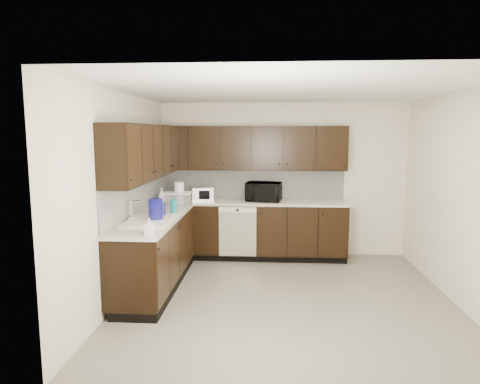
# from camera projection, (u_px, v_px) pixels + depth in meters

# --- Properties ---
(floor) EXTENTS (4.00, 4.00, 0.00)m
(floor) POSITION_uv_depth(u_px,v_px,m) (286.00, 298.00, 5.24)
(floor) COLOR gray
(floor) RESTS_ON ground
(ceiling) EXTENTS (4.00, 4.00, 0.00)m
(ceiling) POSITION_uv_depth(u_px,v_px,m) (289.00, 90.00, 4.90)
(ceiling) COLOR white
(ceiling) RESTS_ON wall_back
(wall_back) EXTENTS (4.00, 0.02, 2.50)m
(wall_back) POSITION_uv_depth(u_px,v_px,m) (282.00, 179.00, 7.05)
(wall_back) COLOR beige
(wall_back) RESTS_ON floor
(wall_left) EXTENTS (0.02, 4.00, 2.50)m
(wall_left) POSITION_uv_depth(u_px,v_px,m) (123.00, 196.00, 5.20)
(wall_left) COLOR beige
(wall_left) RESTS_ON floor
(wall_right) EXTENTS (0.02, 4.00, 2.50)m
(wall_right) POSITION_uv_depth(u_px,v_px,m) (461.00, 200.00, 4.94)
(wall_right) COLOR beige
(wall_right) RESTS_ON floor
(wall_front) EXTENTS (4.00, 0.02, 2.50)m
(wall_front) POSITION_uv_depth(u_px,v_px,m) (300.00, 239.00, 3.09)
(wall_front) COLOR beige
(wall_front) RESTS_ON floor
(lower_cabinets) EXTENTS (3.00, 2.80, 0.90)m
(lower_cabinets) POSITION_uv_depth(u_px,v_px,m) (216.00, 241.00, 6.35)
(lower_cabinets) COLOR black
(lower_cabinets) RESTS_ON floor
(countertop) EXTENTS (3.03, 2.83, 0.04)m
(countertop) POSITION_uv_depth(u_px,v_px,m) (215.00, 208.00, 6.28)
(countertop) COLOR beige
(countertop) RESTS_ON lower_cabinets
(backsplash) EXTENTS (3.00, 2.80, 0.48)m
(backsplash) POSITION_uv_depth(u_px,v_px,m) (203.00, 188.00, 6.46)
(backsplash) COLOR beige
(backsplash) RESTS_ON countertop
(upper_cabinets) EXTENTS (3.00, 2.80, 0.70)m
(upper_cabinets) POSITION_uv_depth(u_px,v_px,m) (209.00, 150.00, 6.26)
(upper_cabinets) COLOR black
(upper_cabinets) RESTS_ON wall_back
(dishwasher) EXTENTS (0.58, 0.04, 0.78)m
(dishwasher) POSITION_uv_depth(u_px,v_px,m) (238.00, 229.00, 6.61)
(dishwasher) COLOR #EFE4C3
(dishwasher) RESTS_ON lower_cabinets
(sink) EXTENTS (0.54, 0.82, 0.42)m
(sink) POSITION_uv_depth(u_px,v_px,m) (149.00, 226.00, 5.22)
(sink) COLOR #EFE4C3
(sink) RESTS_ON countertop
(microwave) EXTENTS (0.59, 0.45, 0.30)m
(microwave) POSITION_uv_depth(u_px,v_px,m) (264.00, 192.00, 6.76)
(microwave) COLOR black
(microwave) RESTS_ON countertop
(soap_bottle_a) EXTENTS (0.09, 0.09, 0.19)m
(soap_bottle_a) POSITION_uv_depth(u_px,v_px,m) (149.00, 227.00, 4.51)
(soap_bottle_a) COLOR gray
(soap_bottle_a) RESTS_ON countertop
(soap_bottle_b) EXTENTS (0.13, 0.13, 0.26)m
(soap_bottle_b) POSITION_uv_depth(u_px,v_px,m) (162.00, 197.00, 6.35)
(soap_bottle_b) COLOR gray
(soap_bottle_b) RESTS_ON countertop
(toaster_oven) EXTENTS (0.39, 0.32, 0.21)m
(toaster_oven) POSITION_uv_depth(u_px,v_px,m) (202.00, 194.00, 6.84)
(toaster_oven) COLOR silver
(toaster_oven) RESTS_ON countertop
(storage_bin) EXTENTS (0.49, 0.40, 0.17)m
(storage_bin) POSITION_uv_depth(u_px,v_px,m) (177.00, 198.00, 6.49)
(storage_bin) COLOR silver
(storage_bin) RESTS_ON countertop
(blue_pitcher) EXTENTS (0.19, 0.19, 0.27)m
(blue_pitcher) POSITION_uv_depth(u_px,v_px,m) (156.00, 210.00, 5.26)
(blue_pitcher) COLOR #110E86
(blue_pitcher) RESTS_ON countertop
(teal_tumbler) EXTENTS (0.11, 0.11, 0.18)m
(teal_tumbler) POSITION_uv_depth(u_px,v_px,m) (174.00, 206.00, 5.79)
(teal_tumbler) COLOR #0D7E8F
(teal_tumbler) RESTS_ON countertop
(paper_towel_roll) EXTENTS (0.18, 0.18, 0.33)m
(paper_towel_roll) POSITION_uv_depth(u_px,v_px,m) (179.00, 193.00, 6.53)
(paper_towel_roll) COLOR silver
(paper_towel_roll) RESTS_ON countertop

